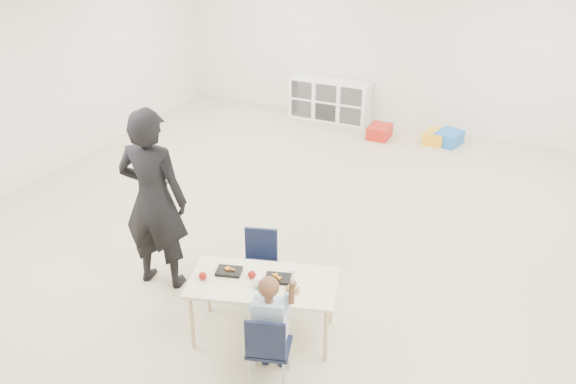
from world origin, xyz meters
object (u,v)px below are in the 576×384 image
at_px(chair_near, 269,346).
at_px(adult, 154,200).
at_px(child, 269,326).
at_px(cubby_shelf, 330,100).
at_px(table, 264,308).

height_order(chair_near, adult, adult).
bearing_deg(child, cubby_shelf, 90.76).
xyz_separation_m(child, adult, (-1.64, 0.80, 0.39)).
xyz_separation_m(table, child, (0.30, -0.48, 0.26)).
bearing_deg(cubby_shelf, child, -73.07).
bearing_deg(table, chair_near, -74.54).
bearing_deg(adult, cubby_shelf, -96.13).
relative_size(table, chair_near, 2.00).
bearing_deg(chair_near, adult, 137.93).
height_order(chair_near, child, child).
distance_m(table, child, 0.62).
relative_size(cubby_shelf, adult, 0.74).
bearing_deg(table, adult, 150.56).
distance_m(table, chair_near, 0.57).
bearing_deg(adult, chair_near, 145.71).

